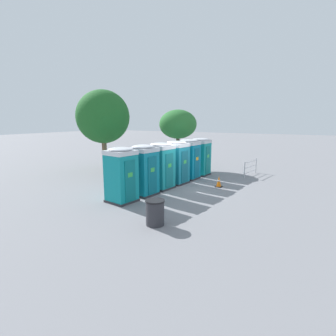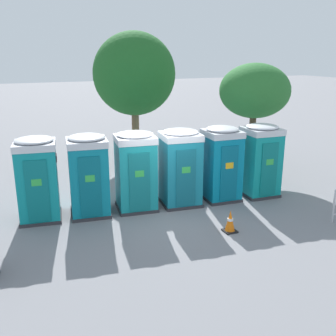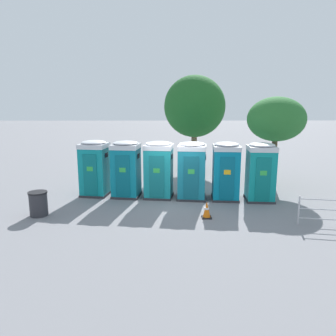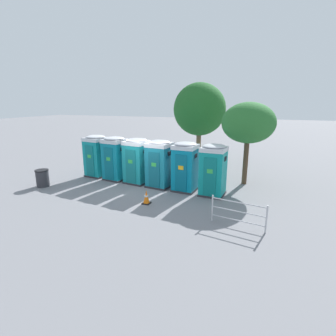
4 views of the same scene
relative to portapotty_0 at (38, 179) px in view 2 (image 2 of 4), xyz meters
The scene contains 10 objects.
ground_plane 3.96m from the portapotty_0, 15.39° to the right, with size 120.00×120.00×0.00m, color slate.
portapotty_0 is the anchor object (origin of this frame).
portapotty_1 1.48m from the portapotty_0, ahead, with size 1.36×1.36×2.54m.
portapotty_2 2.96m from the portapotty_0, ahead, with size 1.38×1.35×2.54m.
portapotty_3 4.44m from the portapotty_0, ahead, with size 1.37×1.34×2.54m.
portapotty_4 5.92m from the portapotty_0, ahead, with size 1.25×1.28×2.54m.
portapotty_5 7.40m from the portapotty_0, ahead, with size 1.26×1.28×2.54m.
street_tree_0 9.06m from the portapotty_0, ahead, with size 2.83×2.83×4.50m.
street_tree_1 7.96m from the portapotty_0, 48.10° to the left, with size 3.72×3.72×5.82m.
traffic_cone 5.77m from the portapotty_0, 32.90° to the right, with size 0.36×0.36×0.64m.
Camera 2 is at (-4.53, -10.70, 4.87)m, focal length 42.00 mm.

